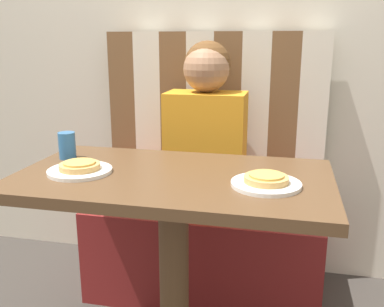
{
  "coord_description": "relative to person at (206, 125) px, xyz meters",
  "views": [
    {
      "loc": [
        0.35,
        -1.25,
        1.16
      ],
      "look_at": [
        0.0,
        0.28,
        0.74
      ],
      "focal_mm": 40.0,
      "sensor_mm": 36.0,
      "label": 1
    }
  ],
  "objects": [
    {
      "name": "plate_left",
      "position": [
        -0.3,
        -0.61,
        -0.05
      ],
      "size": [
        0.21,
        0.21,
        0.01
      ],
      "color": "white",
      "rests_on": "dining_table"
    },
    {
      "name": "booth_seat",
      "position": [
        0.0,
        -0.0,
        -0.58
      ],
      "size": [
        1.04,
        0.49,
        0.44
      ],
      "color": "maroon",
      "rests_on": "ground_plane"
    },
    {
      "name": "plate_right",
      "position": [
        0.3,
        -0.61,
        -0.05
      ],
      "size": [
        0.21,
        0.21,
        0.01
      ],
      "color": "white",
      "rests_on": "dining_table"
    },
    {
      "name": "pizza_right",
      "position": [
        0.3,
        -0.61,
        -0.03
      ],
      "size": [
        0.13,
        0.13,
        0.02
      ],
      "color": "tan",
      "rests_on": "plate_right"
    },
    {
      "name": "dining_table",
      "position": [
        0.0,
        -0.56,
        -0.17
      ],
      "size": [
        1.0,
        0.57,
        0.75
      ],
      "color": "brown",
      "rests_on": "ground_plane"
    },
    {
      "name": "wall_back",
      "position": [
        0.0,
        0.3,
        0.5
      ],
      "size": [
        7.0,
        0.05,
        2.6
      ],
      "color": "beige",
      "rests_on": "ground_plane"
    },
    {
      "name": "drinking_cup",
      "position": [
        -0.42,
        -0.46,
        -0.0
      ],
      "size": [
        0.06,
        0.06,
        0.1
      ],
      "color": "#2D669E",
      "rests_on": "dining_table"
    },
    {
      "name": "booth_backrest",
      "position": [
        0.0,
        0.21,
        0.02
      ],
      "size": [
        1.04,
        0.07,
        0.76
      ],
      "color": "brown",
      "rests_on": "booth_seat"
    },
    {
      "name": "pizza_left",
      "position": [
        -0.3,
        -0.61,
        -0.03
      ],
      "size": [
        0.13,
        0.13,
        0.02
      ],
      "color": "tan",
      "rests_on": "plate_left"
    },
    {
      "name": "person",
      "position": [
        0.0,
        0.0,
        0.0
      ],
      "size": [
        0.34,
        0.23,
        0.72
      ],
      "color": "orange",
      "rests_on": "booth_seat"
    }
  ]
}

